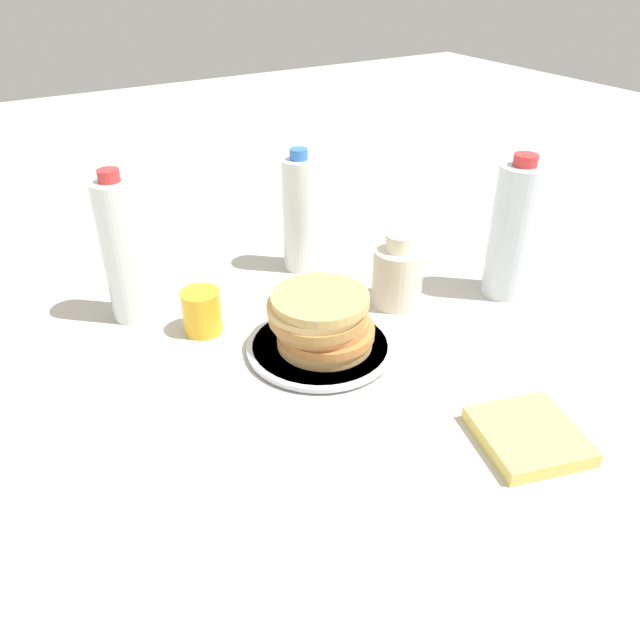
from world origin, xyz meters
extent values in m
plane|color=#BCB7AD|center=(0.00, 0.00, 0.00)|extent=(4.00, 4.00, 0.00)
cylinder|color=silver|center=(-0.01, -0.01, 0.01)|extent=(0.21, 0.21, 0.01)
cylinder|color=silver|center=(-0.01, -0.01, 0.01)|extent=(0.22, 0.22, 0.01)
cylinder|color=tan|center=(-0.01, -0.01, 0.02)|extent=(0.14, 0.14, 0.02)
cylinder|color=#C07B3E|center=(-0.01, -0.01, 0.04)|extent=(0.14, 0.14, 0.01)
cylinder|color=#BF834A|center=(-0.01, -0.02, 0.05)|extent=(0.14, 0.14, 0.01)
cylinder|color=#B28143|center=(0.00, -0.01, 0.07)|extent=(0.14, 0.14, 0.01)
cylinder|color=#DBB472|center=(0.00, -0.02, 0.08)|extent=(0.14, 0.14, 0.01)
cylinder|color=tan|center=(-0.01, -0.01, 0.09)|extent=(0.14, 0.14, 0.01)
cylinder|color=yellow|center=(0.12, -0.16, 0.04)|extent=(0.06, 0.06, 0.07)
cylinder|color=beige|center=(-0.19, -0.07, 0.05)|extent=(0.08, 0.08, 0.10)
cylinder|color=beige|center=(-0.19, -0.07, 0.11)|extent=(0.05, 0.05, 0.03)
cylinder|color=silver|center=(-0.12, -0.27, 0.10)|extent=(0.06, 0.06, 0.21)
cylinder|color=blue|center=(-0.12, -0.27, 0.22)|extent=(0.03, 0.03, 0.02)
cylinder|color=silver|center=(0.20, -0.26, 0.11)|extent=(0.06, 0.06, 0.23)
cylinder|color=red|center=(0.20, -0.26, 0.24)|extent=(0.03, 0.03, 0.02)
cylinder|color=silver|center=(-0.37, 0.00, 0.11)|extent=(0.08, 0.08, 0.23)
cylinder|color=red|center=(-0.37, 0.00, 0.24)|extent=(0.04, 0.04, 0.02)
cube|color=#E5D166|center=(-0.12, 0.29, 0.01)|extent=(0.15, 0.15, 0.02)
camera|label=1|loc=(0.40, 0.65, 0.54)|focal=35.00mm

